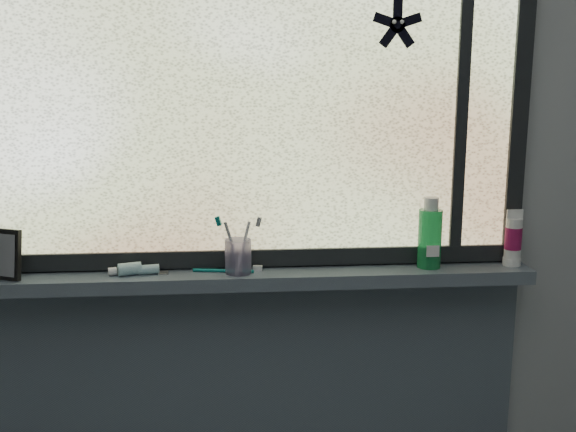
{
  "coord_description": "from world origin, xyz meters",
  "views": [
    {
      "loc": [
        -0.07,
        -0.57,
        1.55
      ],
      "look_at": [
        0.07,
        1.05,
        1.22
      ],
      "focal_mm": 40.0,
      "sensor_mm": 36.0,
      "label": 1
    }
  ],
  "objects_px": {
    "vanity_mirror": "(3,254)",
    "cream_tube": "(513,236)",
    "toothbrush_cup": "(238,256)",
    "mouthwash_bottle": "(430,233)"
  },
  "relations": [
    {
      "from": "toothbrush_cup",
      "to": "vanity_mirror",
      "type": "bearing_deg",
      "value": 179.88
    },
    {
      "from": "toothbrush_cup",
      "to": "cream_tube",
      "type": "relative_size",
      "value": 0.82
    },
    {
      "from": "mouthwash_bottle",
      "to": "cream_tube",
      "type": "bearing_deg",
      "value": 0.02
    },
    {
      "from": "vanity_mirror",
      "to": "mouthwash_bottle",
      "type": "distance_m",
      "value": 1.22
    },
    {
      "from": "vanity_mirror",
      "to": "mouthwash_bottle",
      "type": "bearing_deg",
      "value": 24.01
    },
    {
      "from": "mouthwash_bottle",
      "to": "vanity_mirror",
      "type": "bearing_deg",
      "value": -179.34
    },
    {
      "from": "mouthwash_bottle",
      "to": "cream_tube",
      "type": "height_order",
      "value": "mouthwash_bottle"
    },
    {
      "from": "vanity_mirror",
      "to": "cream_tube",
      "type": "height_order",
      "value": "cream_tube"
    },
    {
      "from": "vanity_mirror",
      "to": "cream_tube",
      "type": "xyz_separation_m",
      "value": [
        1.48,
        0.01,
        0.02
      ]
    },
    {
      "from": "mouthwash_bottle",
      "to": "cream_tube",
      "type": "distance_m",
      "value": 0.26
    }
  ]
}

